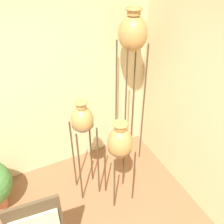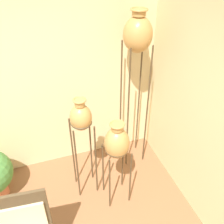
{
  "view_description": "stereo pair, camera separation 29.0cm",
  "coord_description": "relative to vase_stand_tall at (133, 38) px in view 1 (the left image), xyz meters",
  "views": [
    {
      "loc": [
        0.21,
        -0.76,
        2.82
      ],
      "look_at": [
        1.27,
        1.43,
        1.11
      ],
      "focal_mm": 42.0,
      "sensor_mm": 36.0,
      "label": 1
    },
    {
      "loc": [
        0.48,
        -0.87,
        2.82
      ],
      "look_at": [
        1.27,
        1.43,
        1.11
      ],
      "focal_mm": 42.0,
      "sensor_mm": 36.0,
      "label": 2
    }
  ],
  "objects": [
    {
      "name": "vase_stand_tall",
      "position": [
        0.0,
        0.0,
        0.0
      ],
      "size": [
        0.33,
        0.33,
        2.13
      ],
      "color": "#473823",
      "rests_on": "ground_plane"
    },
    {
      "name": "vase_stand_medium",
      "position": [
        -0.78,
        -0.34,
        -0.71
      ],
      "size": [
        0.25,
        0.25,
        1.37
      ],
      "color": "#473823",
      "rests_on": "ground_plane"
    },
    {
      "name": "vase_stand_short",
      "position": [
        -0.45,
        -0.6,
        -0.93
      ],
      "size": [
        0.28,
        0.28,
        1.16
      ],
      "color": "#473823",
      "rests_on": "ground_plane"
    }
  ]
}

